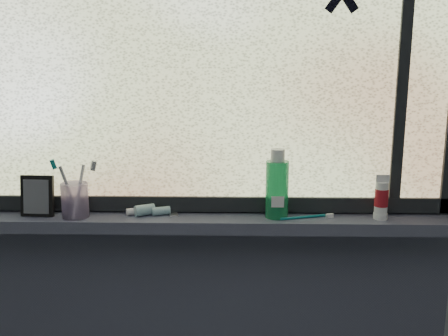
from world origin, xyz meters
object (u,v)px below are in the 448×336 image
object	(u,v)px
vanity_mirror	(37,196)
cream_tube	(382,196)
toothbrush_cup	(75,200)
mouthwash_bottle	(277,184)

from	to	relation	value
vanity_mirror	cream_tube	distance (m)	1.11
toothbrush_cup	cream_tube	size ratio (longest dim) A/B	1.09
toothbrush_cup	mouthwash_bottle	xyz separation A→B (m)	(0.65, 0.01, 0.06)
toothbrush_cup	cream_tube	distance (m)	0.98
vanity_mirror	toothbrush_cup	distance (m)	0.13
vanity_mirror	cream_tube	xyz separation A→B (m)	(1.11, -0.01, 0.01)
vanity_mirror	mouthwash_bottle	size ratio (longest dim) A/B	0.73
mouthwash_bottle	cream_tube	size ratio (longest dim) A/B	1.78
mouthwash_bottle	vanity_mirror	bearing A→B (deg)	-179.78
toothbrush_cup	mouthwash_bottle	size ratio (longest dim) A/B	0.61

